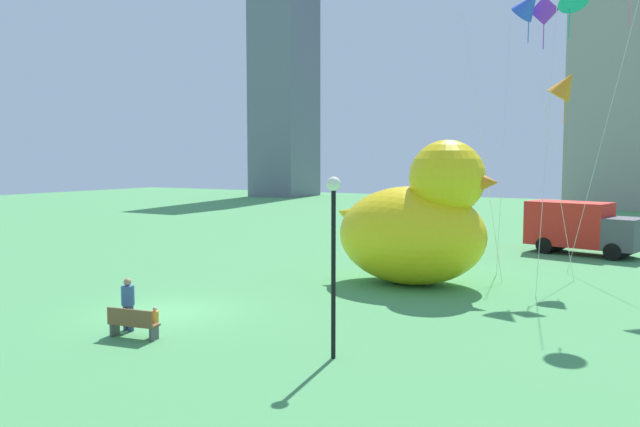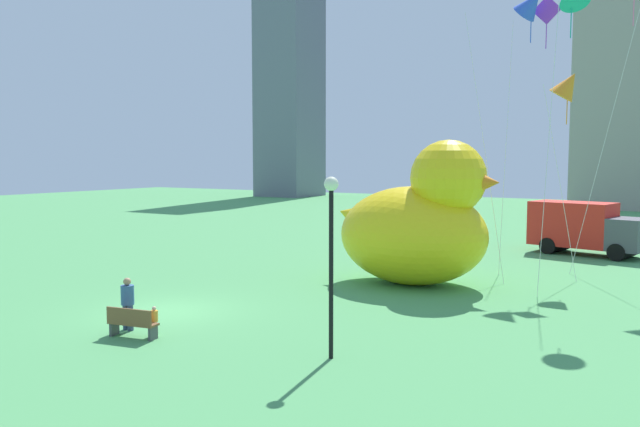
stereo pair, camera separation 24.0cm
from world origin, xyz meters
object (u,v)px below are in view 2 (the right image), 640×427
Objects in this scene: box_truck at (584,228)px; kite_pink at (632,0)px; giant_inflatable_duck at (418,224)px; kite_orange at (568,85)px; lamppost at (331,234)px; park_bench at (132,322)px; kite_blue at (531,4)px; person_adult at (128,301)px; person_child at (154,320)px; kite_purple at (543,23)px.

kite_pink is (2.49, -6.62, 10.42)m from box_truck.
giant_inflatable_duck is 9.01m from kite_orange.
kite_pink reaches higher than lamppost.
park_bench is 6.69m from lamppost.
person_adult is at bearing -116.56° from kite_blue.
kite_blue is at bearing 66.97° from person_child.
person_child is at bearing -171.53° from lamppost.
person_adult is 25.41m from box_truck.
giant_inflatable_duck is at bearing 71.54° from person_child.
kite_blue is at bearing -101.15° from box_truck.
person_child is 0.07× the size of kite_pink.
person_child is 0.19× the size of lamppost.
kite_purple is (-3.57, -0.06, -0.58)m from kite_pink.
kite_purple is (3.54, 5.74, 8.74)m from giant_inflatable_duck.
kite_orange is 3.28m from kite_purple.
box_truck is (8.77, 24.12, 0.97)m from park_bench.
kite_pink is (11.26, 17.50, 11.39)m from park_bench.
park_bench is 0.12× the size of kite_blue.
lamppost is at bearing 12.55° from park_bench.
giant_inflatable_duck is 13.07m from kite_pink.
person_adult is 0.12× the size of kite_pink.
box_truck is 12.59m from kite_pink.
kite_purple reaches higher than giant_inflatable_duck.
park_bench is 0.33× the size of lamppost.
kite_orange reaches higher than giant_inflatable_duck.
person_adult is 1.81× the size of person_child.
kite_blue is (3.16, 5.02, 9.47)m from giant_inflatable_duck.
lamppost is 0.52× the size of kite_orange.
park_bench is 0.12× the size of kite_pink.
person_child is at bearing -3.58° from person_adult.
park_bench is at bearing -109.53° from giant_inflatable_duck.
kite_orange is 4.26m from kite_pink.
lamppost is 0.77× the size of box_truck.
kite_pink reaches higher than kite_blue.
lamppost is 19.08m from kite_pink.
person_adult reaches higher than park_bench.
person_adult is at bearing -116.62° from kite_purple.
lamppost is 18.09m from kite_purple.
box_truck is 12.98m from kite_blue.
person_adult is 0.22× the size of giant_inflatable_duck.
kite_blue is at bearing 57.84° from giant_inflatable_duck.
kite_blue is at bearing 84.89° from lamppost.
park_bench is 0.22× the size of giant_inflatable_duck.
lamppost is 0.38× the size of kite_purple.
park_bench is at bearing -109.97° from box_truck.
kite_orange is 0.71× the size of kite_blue.
kite_pink is (12.03, 16.93, 10.97)m from person_adult.
lamppost is at bearing -80.28° from giant_inflatable_duck.
giant_inflatable_duck is (4.92, 11.13, 1.65)m from person_adult.
kite_blue is (-1.66, 0.13, 3.63)m from kite_orange.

